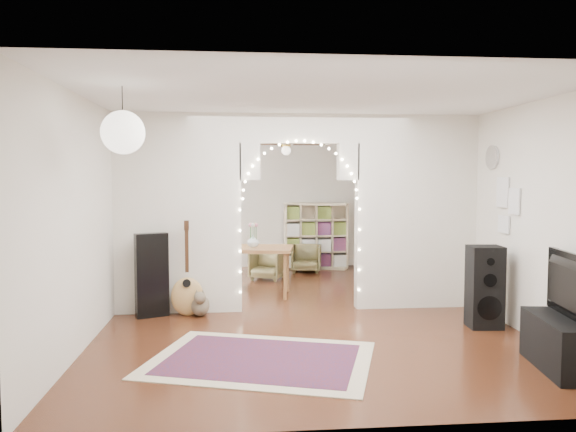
{
  "coord_description": "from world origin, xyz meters",
  "views": [
    {
      "loc": [
        -0.88,
        -7.68,
        1.84
      ],
      "look_at": [
        -0.13,
        0.3,
        1.28
      ],
      "focal_mm": 35.0,
      "sensor_mm": 36.0,
      "label": 1
    }
  ],
  "objects": [
    {
      "name": "tv",
      "position": [
        2.2,
        -2.7,
        0.81
      ],
      "size": [
        0.29,
        1.08,
        0.62
      ],
      "primitive_type": "imported",
      "rotation": [
        0.0,
        0.0,
        1.43
      ],
      "color": "black",
      "rests_on": "media_console"
    },
    {
      "name": "divider_wall",
      "position": [
        0.0,
        0.0,
        1.42
      ],
      "size": [
        5.0,
        0.2,
        2.7
      ],
      "color": "silver",
      "rests_on": "floor"
    },
    {
      "name": "area_rug",
      "position": [
        -0.63,
        -2.15,
        0.01
      ],
      "size": [
        2.57,
        2.22,
        0.02
      ],
      "primitive_type": "cube",
      "rotation": [
        0.0,
        0.0,
        -0.31
      ],
      "color": "maroon",
      "rests_on": "floor"
    },
    {
      "name": "media_console",
      "position": [
        2.2,
        -2.7,
        0.25
      ],
      "size": [
        0.54,
        1.05,
        0.5
      ],
      "primitive_type": "cube",
      "rotation": [
        0.0,
        0.0,
        -0.14
      ],
      "color": "black",
      "rests_on": "floor"
    },
    {
      "name": "flower_vase",
      "position": [
        -0.61,
        0.99,
        0.85
      ],
      "size": [
        0.21,
        0.21,
        0.19
      ],
      "primitive_type": "imported",
      "rotation": [
        0.0,
        0.0,
        -0.16
      ],
      "color": "white",
      "rests_on": "dining_table"
    },
    {
      "name": "paper_lantern",
      "position": [
        -1.9,
        -2.4,
        2.25
      ],
      "size": [
        0.4,
        0.4,
        0.4
      ],
      "primitive_type": "sphere",
      "color": "white",
      "rests_on": "ceiling"
    },
    {
      "name": "ceiling",
      "position": [
        0.0,
        0.0,
        2.7
      ],
      "size": [
        5.0,
        7.5,
        0.02
      ],
      "primitive_type": "cube",
      "color": "white",
      "rests_on": "wall_back"
    },
    {
      "name": "wall_left",
      "position": [
        -2.5,
        0.0,
        1.35
      ],
      "size": [
        0.02,
        7.5,
        2.7
      ],
      "primitive_type": "cube",
      "color": "silver",
      "rests_on": "floor"
    },
    {
      "name": "tabby_cat",
      "position": [
        -1.35,
        -0.27,
        0.16
      ],
      "size": [
        0.26,
        0.58,
        0.38
      ],
      "rotation": [
        0.0,
        0.0,
        0.04
      ],
      "color": "brown",
      "rests_on": "floor"
    },
    {
      "name": "dining_table",
      "position": [
        -0.61,
        0.99,
        0.68
      ],
      "size": [
        1.31,
        0.98,
        0.76
      ],
      "rotation": [
        0.0,
        0.0,
        -0.16
      ],
      "color": "brown",
      "rests_on": "floor"
    },
    {
      "name": "window",
      "position": [
        -2.47,
        1.8,
        1.5
      ],
      "size": [
        0.04,
        1.2,
        1.4
      ],
      "primitive_type": "cube",
      "color": "white",
      "rests_on": "wall_left"
    },
    {
      "name": "picture_frames",
      "position": [
        2.48,
        -1.0,
        1.5
      ],
      "size": [
        0.02,
        0.5,
        0.7
      ],
      "primitive_type": null,
      "color": "white",
      "rests_on": "wall_right"
    },
    {
      "name": "fairy_lights",
      "position": [
        0.0,
        -0.13,
        1.55
      ],
      "size": [
        1.64,
        0.04,
        1.6
      ],
      "primitive_type": null,
      "color": "#FFEABF",
      "rests_on": "divider_wall"
    },
    {
      "name": "guitar_case",
      "position": [
        -1.98,
        -0.25,
        0.55
      ],
      "size": [
        0.44,
        0.3,
        1.11
      ],
      "primitive_type": "cube",
      "rotation": [
        0.0,
        0.0,
        0.4
      ],
      "color": "black",
      "rests_on": "floor"
    },
    {
      "name": "wall_clock",
      "position": [
        2.48,
        -0.6,
        2.1
      ],
      "size": [
        0.03,
        0.31,
        0.31
      ],
      "primitive_type": "cylinder",
      "rotation": [
        0.0,
        1.57,
        0.0
      ],
      "color": "white",
      "rests_on": "wall_right"
    },
    {
      "name": "dining_chair_left",
      "position": [
        -0.31,
        2.3,
        0.26
      ],
      "size": [
        0.74,
        0.75,
        0.52
      ],
      "primitive_type": "imported",
      "rotation": [
        0.0,
        0.0,
        -0.4
      ],
      "color": "brown",
      "rests_on": "floor"
    },
    {
      "name": "acoustic_guitar",
      "position": [
        -1.52,
        -0.25,
        0.47
      ],
      "size": [
        0.44,
        0.19,
        1.08
      ],
      "rotation": [
        0.0,
        0.0,
        0.08
      ],
      "color": "#B28847",
      "rests_on": "floor"
    },
    {
      "name": "ceiling_fan",
      "position": [
        0.0,
        2.0,
        2.4
      ],
      "size": [
        1.1,
        1.1,
        0.3
      ],
      "primitive_type": null,
      "color": "gold",
      "rests_on": "ceiling"
    },
    {
      "name": "wall_right",
      "position": [
        2.5,
        0.0,
        1.35
      ],
      "size": [
        0.02,
        7.5,
        2.7
      ],
      "primitive_type": "cube",
      "color": "silver",
      "rests_on": "floor"
    },
    {
      "name": "bookcase",
      "position": [
        0.74,
        3.5,
        0.66
      ],
      "size": [
        1.31,
        0.78,
        1.32
      ],
      "primitive_type": "cube",
      "rotation": [
        0.0,
        0.0,
        -0.39
      ],
      "color": "beige",
      "rests_on": "floor"
    },
    {
      "name": "floor_speaker",
      "position": [
        2.15,
        -1.17,
        0.5
      ],
      "size": [
        0.41,
        0.37,
        1.0
      ],
      "rotation": [
        0.0,
        0.0,
        -0.07
      ],
      "color": "black",
      "rests_on": "floor"
    },
    {
      "name": "floor",
      "position": [
        0.0,
        0.0,
        0.0
      ],
      "size": [
        7.5,
        7.5,
        0.0
      ],
      "primitive_type": "plane",
      "color": "black",
      "rests_on": "ground"
    },
    {
      "name": "wall_back",
      "position": [
        0.0,
        3.75,
        1.35
      ],
      "size": [
        5.0,
        0.02,
        2.7
      ],
      "primitive_type": "cube",
      "color": "silver",
      "rests_on": "floor"
    },
    {
      "name": "wall_front",
      "position": [
        0.0,
        -3.75,
        1.35
      ],
      "size": [
        5.0,
        0.02,
        2.7
      ],
      "primitive_type": "cube",
      "color": "silver",
      "rests_on": "floor"
    },
    {
      "name": "dining_chair_right",
      "position": [
        0.49,
        3.04,
        0.26
      ],
      "size": [
        0.66,
        0.67,
        0.53
      ],
      "primitive_type": "imported",
      "rotation": [
        0.0,
        0.0,
        -0.18
      ],
      "color": "brown",
      "rests_on": "floor"
    }
  ]
}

